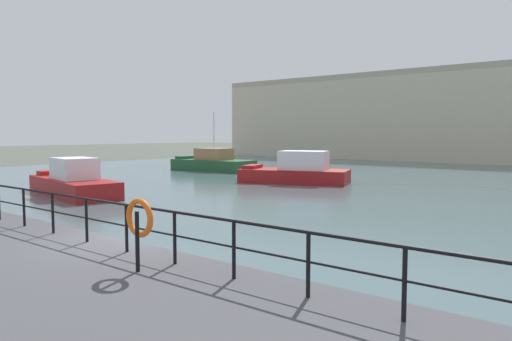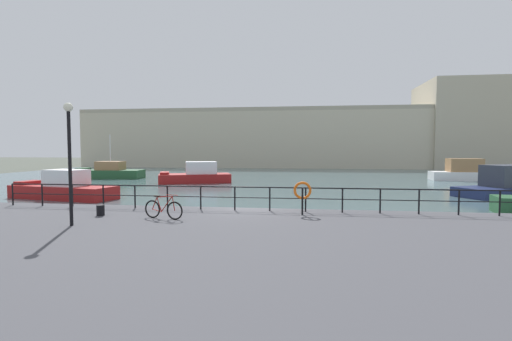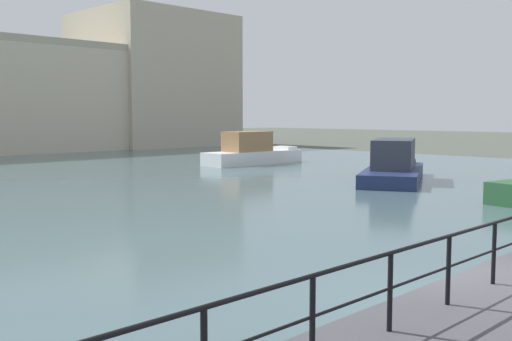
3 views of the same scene
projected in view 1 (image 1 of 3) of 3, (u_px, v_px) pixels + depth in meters
The scene contains 7 objects.
ground_plane at pixel (123, 268), 12.15m from camera, with size 240.00×240.00×0.00m, color #4C5147.
water_basin at pixel (470, 179), 35.55m from camera, with size 80.00×60.00×0.01m, color #476066.
moored_green_narrowboat at pixel (297, 171), 32.96m from camera, with size 7.79×5.16×2.18m.
moored_harbor_tender at pixel (73, 182), 26.37m from camera, with size 8.09×3.91×2.05m.
moored_blue_motorboat at pixel (213, 162), 43.66m from camera, with size 7.88×3.51×5.21m.
quay_railing at pixel (126, 219), 10.68m from camera, with size 25.36×0.07×1.08m.
life_ring_stand at pixel (139, 220), 9.17m from camera, with size 0.75×0.16×1.40m.
Camera 1 is at (10.10, -7.17, 3.38)m, focal length 34.10 mm.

